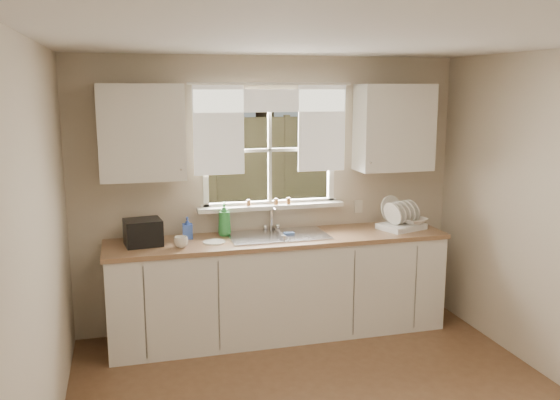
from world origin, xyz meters
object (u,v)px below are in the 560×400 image
object	(u,v)px
cup	(181,242)
black_appliance	(143,232)
dish_rack	(401,220)
soap_bottle_a	(224,219)

from	to	relation	value
cup	black_appliance	bearing A→B (deg)	152.95
black_appliance	cup	bearing A→B (deg)	-35.38
black_appliance	dish_rack	bearing A→B (deg)	-7.89
dish_rack	cup	size ratio (longest dim) A/B	3.99
dish_rack	cup	bearing A→B (deg)	-176.46
dish_rack	soap_bottle_a	distance (m)	1.65
cup	black_appliance	world-z (taller)	black_appliance
black_appliance	soap_bottle_a	bearing A→B (deg)	4.43
soap_bottle_a	cup	bearing A→B (deg)	-128.04
soap_bottle_a	cup	size ratio (longest dim) A/B	2.59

